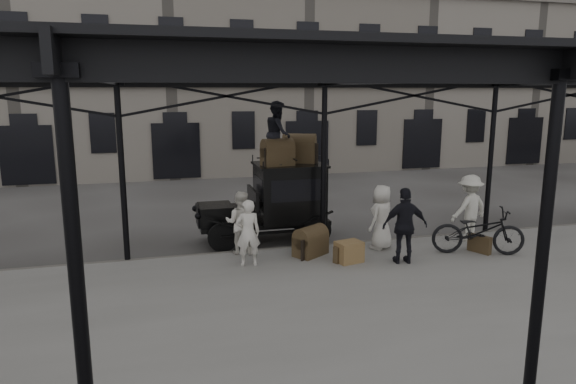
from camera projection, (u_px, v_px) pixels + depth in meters
name	position (u px, v px, depth m)	size (l,w,h in m)	color
ground	(350.00, 275.00, 11.85)	(120.00, 120.00, 0.00)	#383533
platform	(389.00, 306.00, 9.94)	(28.00, 8.00, 0.15)	slate
canopy	(391.00, 67.00, 9.33)	(22.50, 9.00, 4.74)	black
building_frontage	(229.00, 37.00, 27.55)	(64.00, 8.00, 14.00)	slate
taxi	(278.00, 198.00, 14.40)	(3.65, 1.55, 2.18)	black
porter_left	(248.00, 233.00, 11.90)	(0.58, 0.38, 1.58)	silver
porter_midleft	(240.00, 223.00, 12.81)	(0.77, 0.60, 1.59)	silver
porter_centre	(382.00, 217.00, 13.18)	(0.82, 0.53, 1.67)	beige
porter_official	(405.00, 226.00, 12.06)	(1.07, 0.44, 1.82)	black
porter_right	(469.00, 208.00, 13.90)	(1.17, 0.67, 1.81)	beige
bicycle	(478.00, 231.00, 12.79)	(0.78, 2.25, 1.18)	black
porter_roof	(278.00, 133.00, 13.94)	(0.84, 0.66, 1.73)	black
steamer_trunk_roof_near	(278.00, 154.00, 13.89)	(0.83, 0.51, 0.61)	#493922
steamer_trunk_roof_far	(299.00, 150.00, 14.50)	(0.92, 0.56, 0.68)	#493922
steamer_trunk_platform	(311.00, 243.00, 12.74)	(0.84, 0.52, 0.62)	#493922
wicker_hamper	(349.00, 252.00, 12.25)	(0.60, 0.45, 0.50)	olive
suitcase_upright	(479.00, 244.00, 12.96)	(0.15, 0.60, 0.45)	#493922
suitcase_flat	(344.00, 253.00, 12.32)	(0.60, 0.15, 0.40)	#493922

